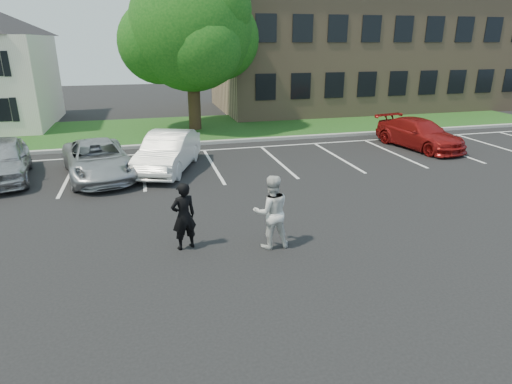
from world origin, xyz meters
TOP-DOWN VIEW (x-y plane):
  - ground_plane at (0.00, 0.00)m, footprint 90.00×90.00m
  - curb at (0.00, 12.00)m, footprint 40.00×0.30m
  - grass_strip at (0.00, 16.00)m, footprint 44.00×8.00m
  - stall_lines at (1.40, 8.95)m, footprint 34.00×5.36m
  - office_building at (14.00, 21.99)m, footprint 22.40×10.40m
  - tree at (0.30, 15.75)m, footprint 7.80×7.20m
  - man_black_suit at (-1.88, 0.79)m, footprint 0.73×0.59m
  - man_white_shirt at (0.22, 0.34)m, footprint 0.94×0.74m
  - car_silver_west at (-7.85, 8.09)m, footprint 2.58×4.79m
  - car_silver_minivan at (-4.43, 7.61)m, footprint 3.22×5.24m
  - car_white_sedan at (-1.81, 7.84)m, footprint 3.08×4.85m
  - car_red_compact at (10.11, 8.62)m, footprint 2.79×5.00m

SIDE VIEW (x-z plane):
  - ground_plane at x=0.00m, z-range 0.00..0.00m
  - stall_lines at x=1.40m, z-range 0.00..0.01m
  - grass_strip at x=0.00m, z-range 0.00..0.08m
  - curb at x=0.00m, z-range 0.00..0.15m
  - car_silver_minivan at x=-4.43m, z-range 0.00..1.35m
  - car_red_compact at x=10.11m, z-range 0.00..1.37m
  - car_white_sedan at x=-1.81m, z-range 0.00..1.51m
  - car_silver_west at x=-7.85m, z-range 0.00..1.55m
  - man_black_suit at x=-1.88m, z-range 0.00..1.73m
  - man_white_shirt at x=0.22m, z-range 0.00..1.88m
  - office_building at x=14.00m, z-range 0.01..8.31m
  - tree at x=0.30m, z-range 0.95..9.75m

